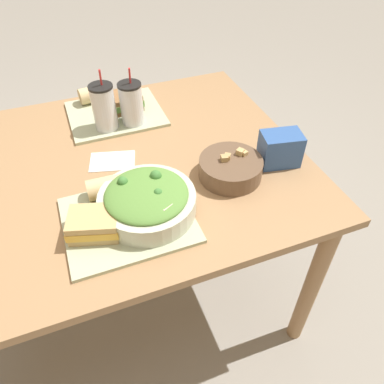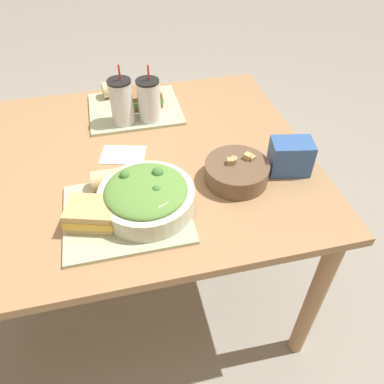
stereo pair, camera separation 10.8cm
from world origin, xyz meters
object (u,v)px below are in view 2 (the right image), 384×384
at_px(napkin_folded, 123,155).
at_px(baguette_near, 115,179).
at_px(drink_cup_red, 149,101).
at_px(chip_bag, 290,157).
at_px(baguette_far, 117,88).
at_px(sandwich_far, 144,97).
at_px(drink_cup_dark, 122,103).
at_px(sandwich_near, 92,214).
at_px(soup_bowl, 237,171).
at_px(salad_bowl, 147,196).

bearing_deg(napkin_folded, baguette_near, -101.73).
bearing_deg(drink_cup_red, chip_bag, -45.30).
xyz_separation_m(baguette_near, baguette_far, (0.05, 0.58, -0.00)).
bearing_deg(sandwich_far, drink_cup_dark, -137.43).
bearing_deg(sandwich_far, sandwich_near, -117.52).
distance_m(baguette_near, drink_cup_dark, 0.38).
distance_m(sandwich_near, sandwich_far, 0.65).
bearing_deg(napkin_folded, soup_bowl, -31.78).
xyz_separation_m(baguette_near, drink_cup_dark, (0.06, 0.37, 0.05)).
relative_size(sandwich_far, napkin_folded, 0.82).
bearing_deg(salad_bowl, napkin_folded, 99.47).
relative_size(drink_cup_red, chip_bag, 1.50).
height_order(drink_cup_dark, drink_cup_red, drink_cup_dark).
height_order(sandwich_far, drink_cup_dark, drink_cup_dark).
bearing_deg(salad_bowl, sandwich_near, -170.85).
bearing_deg(soup_bowl, napkin_folded, 148.22).
height_order(soup_bowl, sandwich_far, soup_bowl).
distance_m(sandwich_far, napkin_folded, 0.33).
relative_size(baguette_near, sandwich_far, 0.96).
bearing_deg(drink_cup_dark, baguette_near, -99.52).
relative_size(drink_cup_dark, drink_cup_red, 1.05).
height_order(salad_bowl, napkin_folded, salad_bowl).
xyz_separation_m(baguette_far, drink_cup_red, (0.11, -0.21, 0.04)).
bearing_deg(baguette_near, sandwich_far, -16.48).
distance_m(salad_bowl, baguette_near, 0.14).
height_order(baguette_near, baguette_far, same).
distance_m(drink_cup_dark, drink_cup_red, 0.10).
bearing_deg(sandwich_near, napkin_folded, 87.13).
xyz_separation_m(salad_bowl, sandwich_near, (-0.16, -0.03, -0.01)).
distance_m(soup_bowl, baguette_near, 0.38).
height_order(drink_cup_red, chip_bag, drink_cup_red).
relative_size(baguette_near, chip_bag, 0.95).
height_order(soup_bowl, drink_cup_dark, drink_cup_dark).
bearing_deg(drink_cup_red, soup_bowl, -62.14).
height_order(sandwich_far, baguette_far, same).
bearing_deg(baguette_near, salad_bowl, -141.42).
xyz_separation_m(baguette_near, napkin_folded, (0.04, 0.17, -0.04)).
bearing_deg(drink_cup_red, sandwich_near, -115.33).
relative_size(salad_bowl, baguette_far, 2.32).
relative_size(sandwich_far, chip_bag, 0.98).
distance_m(salad_bowl, napkin_folded, 0.29).
height_order(salad_bowl, chip_bag, salad_bowl).
relative_size(salad_bowl, sandwich_far, 1.96).
xyz_separation_m(sandwich_near, drink_cup_dark, (0.14, 0.50, 0.05)).
xyz_separation_m(sandwich_near, napkin_folded, (0.11, 0.31, -0.04)).
height_order(drink_cup_dark, napkin_folded, drink_cup_dark).
distance_m(soup_bowl, drink_cup_red, 0.47).
bearing_deg(salad_bowl, baguette_near, 127.01).
xyz_separation_m(drink_cup_dark, drink_cup_red, (0.10, -0.00, -0.01)).
distance_m(sandwich_near, drink_cup_dark, 0.52).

